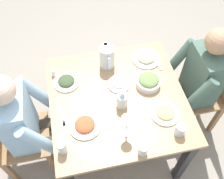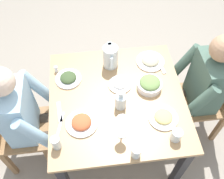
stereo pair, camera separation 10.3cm
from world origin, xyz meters
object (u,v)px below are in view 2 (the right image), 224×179
chair_far (212,96)px  plate_dolmas (68,78)px  diner_near (33,116)px  salt_shaker (56,69)px  water_glass_far_left (56,143)px  wine_glass (122,124)px  plate_beans (150,61)px  oil_carafe (121,102)px  plate_rice_curry (82,122)px  plate_fries (163,117)px  dining_table (117,106)px  salad_bowl (150,84)px  chair_near (11,128)px  water_glass_by_pitcher (176,135)px  water_pitcher (110,57)px  plate_yoghurt (120,84)px  diner_far (194,88)px  water_glass_far_right (136,152)px

chair_far → plate_dolmas: 1.23m
diner_near → salt_shaker: (-0.34, 0.19, 0.13)m
water_glass_far_left → wine_glass: size_ratio=0.53×
plate_dolmas → plate_beans: bearing=98.7°
plate_dolmas → wine_glass: (0.51, 0.34, 0.13)m
plate_beans → oil_carafe: 0.50m
diner_near → plate_rice_curry: size_ratio=5.32×
diner_near → plate_fries: size_ratio=5.69×
dining_table → salad_bowl: 0.30m
diner_near → wine_glass: 0.73m
plate_dolmas → oil_carafe: size_ratio=1.23×
chair_far → plate_fries: size_ratio=4.27×
plate_rice_curry → water_glass_far_left: water_glass_far_left is taller
plate_fries → oil_carafe: oil_carafe is taller
salad_bowl → plate_rice_curry: salad_bowl is taller
chair_near → wine_glass: size_ratio=4.53×
water_glass_by_pitcher → chair_near: bearing=-106.3°
wine_glass → water_pitcher: bearing=-179.8°
chair_far → salad_bowl: (0.02, -0.59, 0.29)m
plate_dolmas → wine_glass: bearing=34.0°
plate_rice_curry → water_glass_by_pitcher: (0.18, 0.61, 0.03)m
water_pitcher → plate_yoghurt: water_pitcher is taller
chair_far → diner_far: size_ratio=0.75×
plate_fries → plate_yoghurt: bearing=-141.2°
plate_fries → water_glass_far_right: (0.24, -0.24, 0.03)m
chair_far → water_pitcher: water_pitcher is taller
wine_glass → plate_beans: bearing=152.1°
plate_beans → wine_glass: wine_glass is taller
chair_near → plate_dolmas: bearing=116.3°
diner_far → chair_far: bearing=90.0°
water_glass_far_right → plate_yoghurt: bearing=-177.6°
salad_bowl → water_glass_far_left: water_glass_far_left is taller
chair_far → diner_far: bearing=-90.0°
chair_near → plate_dolmas: size_ratio=4.38×
water_pitcher → water_glass_far_right: size_ratio=2.11×
oil_carafe → wine_glass: bearing=-6.1°
water_pitcher → plate_rice_curry: bearing=-26.9°
salt_shaker → diner_near: bearing=-29.9°
dining_table → wine_glass: size_ratio=5.09×
water_pitcher → water_glass_by_pitcher: 0.78m
plate_beans → water_glass_far_left: size_ratio=2.18×
dining_table → water_glass_far_right: bearing=7.6°
water_glass_far_left → wine_glass: 0.44m
salt_shaker → plate_rice_curry: bearing=19.2°
salad_bowl → water_glass_far_right: (0.52, -0.19, 0.00)m
diner_near → water_glass_by_pitcher: 1.05m
plate_yoghurt → salt_shaker: salt_shaker is taller
plate_beans → plate_fries: 0.53m
plate_rice_curry → oil_carafe: bearing=111.3°
water_glass_far_left → chair_far: bearing=108.0°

